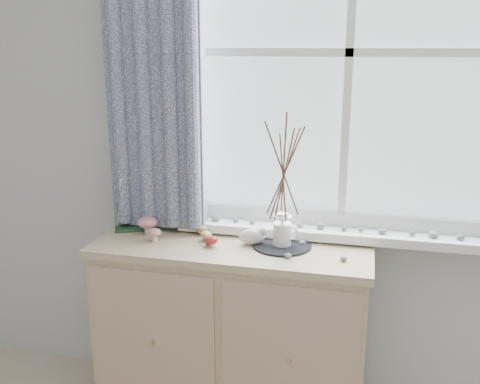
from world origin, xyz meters
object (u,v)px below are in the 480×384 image
Objects in this scene: botanical_book at (147,202)px; twig_pitcher at (284,169)px; toadstool_cluster at (149,225)px; sideboard at (232,333)px.

twig_pitcher reaches higher than botanical_book.
twig_pitcher is (0.60, 0.02, 0.29)m from toadstool_cluster.
twig_pitcher reaches higher than sideboard.
sideboard is at bearing -36.66° from botanical_book.
botanical_book is 0.12m from toadstool_cluster.
botanical_book is at bearing -177.66° from twig_pitcher.
botanical_book is 0.67m from twig_pitcher.
toadstool_cluster reaches higher than sideboard.
botanical_book is at bearing 167.35° from sideboard.
botanical_book is (-0.42, 0.09, 0.56)m from sideboard.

